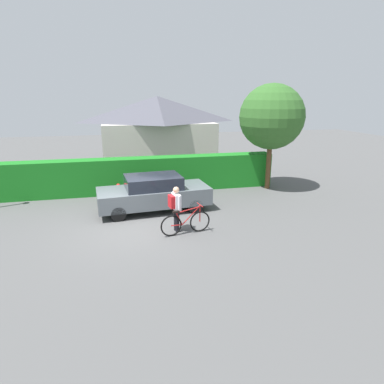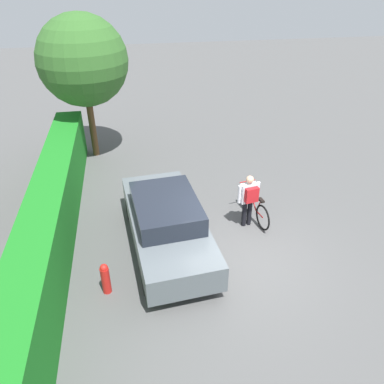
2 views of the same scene
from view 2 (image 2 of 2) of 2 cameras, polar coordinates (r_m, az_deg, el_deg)
name	(u,v)px [view 2 (image 2 of 2)]	position (r m, az deg, el deg)	size (l,w,h in m)	color
ground_plane	(239,259)	(9.71, 7.19, -10.17)	(60.00, 60.00, 0.00)	#505050
hedge_row	(43,256)	(9.10, -21.80, -9.03)	(14.43, 0.90, 1.67)	#19721E
parked_car_near	(167,222)	(9.63, -3.89, -4.65)	(4.59, 2.14, 1.46)	slate
bicycle	(254,207)	(10.96, 9.44, -2.23)	(1.76, 0.50, 0.99)	black
person_rider	(249,197)	(10.34, 8.68, -0.73)	(0.41, 0.64, 1.59)	black
tree_kerbside	(83,61)	(14.08, -16.32, 18.62)	(3.11, 3.11, 5.11)	brown
fire_hydrant	(105,278)	(8.78, -13.06, -12.67)	(0.20, 0.20, 0.81)	red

